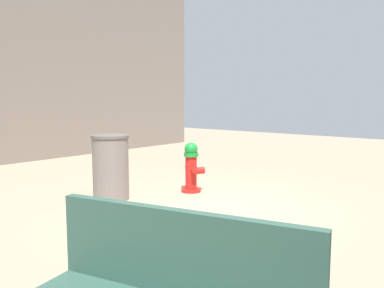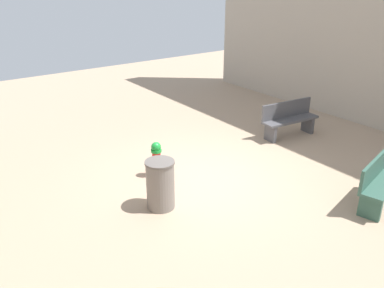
{
  "view_description": "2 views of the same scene",
  "coord_description": "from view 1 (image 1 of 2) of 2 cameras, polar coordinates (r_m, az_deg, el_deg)",
  "views": [
    {
      "loc": [
        -3.21,
        4.06,
        1.49
      ],
      "look_at": [
        0.08,
        0.11,
        0.91
      ],
      "focal_mm": 36.85,
      "sensor_mm": 36.0,
      "label": 1
    },
    {
      "loc": [
        4.89,
        6.15,
        4.18
      ],
      "look_at": [
        0.51,
        0.15,
        1.0
      ],
      "focal_mm": 37.83,
      "sensor_mm": 36.0,
      "label": 2
    }
  ],
  "objects": [
    {
      "name": "ground_plane",
      "position": [
        5.39,
        1.45,
        -9.6
      ],
      "size": [
        23.4,
        23.4,
        0.0
      ],
      "primitive_type": "plane",
      "color": "tan"
    },
    {
      "name": "trash_bin",
      "position": [
        6.0,
        -11.69,
        -3.31
      ],
      "size": [
        0.56,
        0.56,
        0.97
      ],
      "color": "slate",
      "rests_on": "ground_plane"
    },
    {
      "name": "fire_hydrant",
      "position": [
        6.37,
        -0.08,
        -3.39
      ],
      "size": [
        0.39,
        0.38,
        0.81
      ],
      "color": "red",
      "rests_on": "ground_plane"
    }
  ]
}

